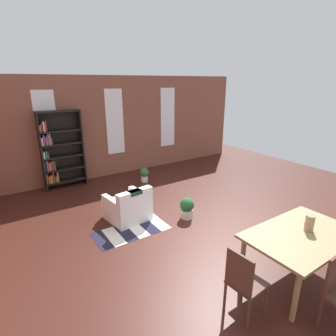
% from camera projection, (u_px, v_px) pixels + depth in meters
% --- Properties ---
extents(ground_plane, '(11.79, 11.79, 0.00)m').
position_uv_depth(ground_plane, '(214.00, 239.00, 5.08)').
color(ground_plane, '#3F1C15').
extents(back_wall_brick, '(9.26, 0.12, 3.01)m').
position_uv_depth(back_wall_brick, '(114.00, 127.00, 8.25)').
color(back_wall_brick, brown).
rests_on(back_wall_brick, ground).
extents(window_pane_0, '(0.55, 0.02, 1.96)m').
position_uv_depth(window_pane_0, '(47.00, 128.00, 7.14)').
color(window_pane_0, white).
extents(window_pane_1, '(0.55, 0.02, 1.96)m').
position_uv_depth(window_pane_1, '(115.00, 122.00, 8.15)').
color(window_pane_1, white).
extents(window_pane_2, '(0.55, 0.02, 1.96)m').
position_uv_depth(window_pane_2, '(168.00, 118.00, 9.16)').
color(window_pane_2, white).
extents(dining_table, '(1.65, 1.04, 0.77)m').
position_uv_depth(dining_table, '(301.00, 239.00, 3.85)').
color(dining_table, '#917B53').
rests_on(dining_table, ground).
extents(vase_on_table, '(0.13, 0.13, 0.24)m').
position_uv_depth(vase_on_table, '(310.00, 223.00, 3.87)').
color(vase_on_table, '#998466').
rests_on(vase_on_table, dining_table).
extents(tealight_candle_0, '(0.04, 0.04, 0.04)m').
position_uv_depth(tealight_candle_0, '(305.00, 222.00, 4.09)').
color(tealight_candle_0, silver).
rests_on(tealight_candle_0, dining_table).
extents(dining_chair_head_left, '(0.43, 0.43, 0.95)m').
position_uv_depth(dining_chair_head_left, '(244.00, 282.00, 3.27)').
color(dining_chair_head_left, '#4F342A').
rests_on(dining_chair_head_left, ground).
extents(bookshelf_tall, '(1.11, 0.33, 2.11)m').
position_uv_depth(bookshelf_tall, '(59.00, 151.00, 7.28)').
color(bookshelf_tall, black).
rests_on(bookshelf_tall, ground).
extents(armchair_white, '(0.90, 0.90, 0.75)m').
position_uv_depth(armchair_white, '(128.00, 207.00, 5.72)').
color(armchair_white, white).
rests_on(armchair_white, ground).
extents(potted_plant_by_shelf, '(0.30, 0.30, 0.46)m').
position_uv_depth(potted_plant_by_shelf, '(187.00, 208.00, 5.79)').
color(potted_plant_by_shelf, silver).
rests_on(potted_plant_by_shelf, ground).
extents(potted_plant_window, '(0.27, 0.27, 0.42)m').
position_uv_depth(potted_plant_window, '(144.00, 174.00, 7.89)').
color(potted_plant_window, silver).
rests_on(potted_plant_window, ground).
extents(striped_rug, '(1.48, 0.71, 0.01)m').
position_uv_depth(striped_rug, '(131.00, 231.00, 5.34)').
color(striped_rug, '#1E1E33').
rests_on(striped_rug, ground).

